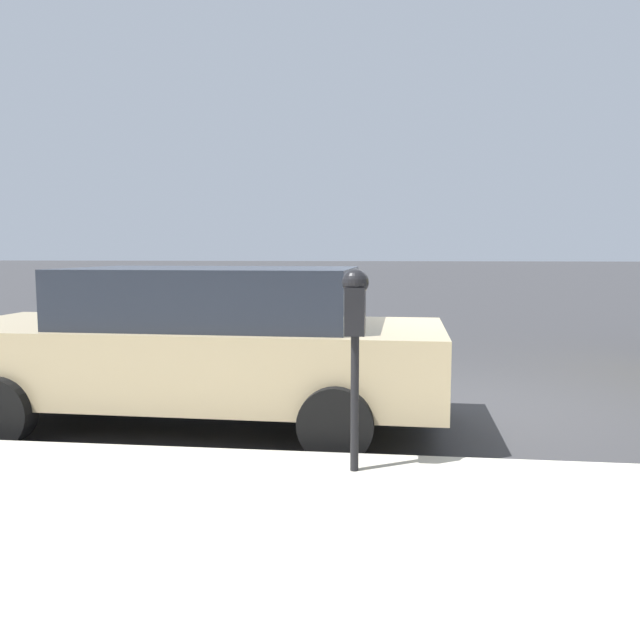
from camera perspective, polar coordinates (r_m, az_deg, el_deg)
ground_plane at (r=7.22m, az=11.90°, el=-7.87°), size 220.00×220.00×0.00m
parking_meter at (r=4.42m, az=3.24°, el=0.19°), size 0.21×0.19×1.46m
car_tan at (r=6.36m, az=-10.87°, el=-2.12°), size 2.15×4.94×1.59m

